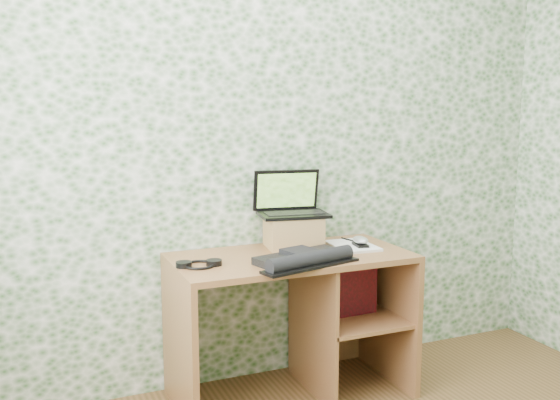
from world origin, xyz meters
name	(u,v)px	position (x,y,z in m)	size (l,w,h in m)	color
wall_back	(268,142)	(0.00, 1.75, 1.30)	(3.50, 3.50, 0.00)	white
desk	(302,302)	(0.08, 1.47, 0.48)	(1.20, 0.60, 0.75)	brown
riser	(293,232)	(0.08, 1.58, 0.83)	(0.28, 0.23, 0.17)	#A57E4A
laptop	(290,204)	(0.08, 1.62, 0.97)	(0.39, 0.30, 0.24)	black
keyboard	(305,258)	(-0.01, 1.25, 0.78)	(0.53, 0.38, 0.07)	black
headphones	(199,264)	(-0.49, 1.40, 0.76)	(0.22, 0.18, 0.03)	black
notepad	(353,246)	(0.37, 1.47, 0.76)	(0.21, 0.29, 0.01)	white
mouse	(360,242)	(0.39, 1.42, 0.78)	(0.07, 0.11, 0.04)	#BABABD
pen	(350,240)	(0.40, 1.55, 0.77)	(0.01, 0.01, 0.14)	black
red_box	(354,288)	(0.37, 1.44, 0.53)	(0.24, 0.08, 0.28)	maroon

